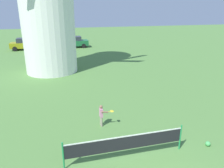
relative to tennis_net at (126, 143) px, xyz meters
name	(u,v)px	position (x,y,z in m)	size (l,w,h in m)	color
tennis_net	(126,143)	(0.00, 0.00, 0.00)	(4.63, 0.06, 1.10)	#238E4C
player_far	(102,114)	(-0.34, 2.63, -0.07)	(0.68, 0.43, 1.08)	#9E937F
stray_ball	(208,144)	(3.55, -0.12, -0.58)	(0.21, 0.21, 0.21)	#4CB259
parked_car_mustard	(26,44)	(-5.89, 25.05, 0.13)	(4.05, 1.90, 1.56)	#999919
parked_car_green	(72,42)	(0.27, 25.17, 0.13)	(4.47, 1.88, 1.56)	#1E6638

